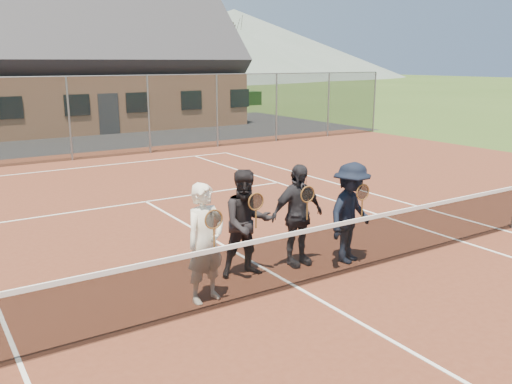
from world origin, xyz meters
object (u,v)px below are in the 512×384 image
tennis_net (297,257)px  player_c (297,215)px  player_b (247,223)px  player_d (351,213)px  clubhouse (91,52)px  player_a (205,243)px

tennis_net → player_c: bearing=53.3°
player_b → player_d: size_ratio=1.00×
tennis_net → player_c: (0.61, 0.82, 0.38)m
clubhouse → player_c: (-3.39, -23.18, -3.07)m
player_a → player_d: bearing=1.2°
player_d → player_b: bearing=166.3°
clubhouse → player_b: 23.73m
player_a → player_b: bearing=26.3°
player_b → player_d: 1.92m
player_a → player_c: bearing=12.6°
tennis_net → clubhouse: size_ratio=0.75×
player_c → tennis_net: bearing=-126.7°
tennis_net → player_a: size_ratio=6.49×
player_d → clubhouse: bearing=83.9°
player_c → player_d: bearing=-24.0°
player_c → player_d: (0.88, -0.39, -0.00)m
player_d → tennis_net: bearing=-164.1°
player_b → player_c: bearing=-3.6°
player_b → clubhouse: bearing=79.3°
clubhouse → player_b: clubhouse is taller
player_a → clubhouse: bearing=77.1°
player_a → player_d: size_ratio=1.00×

